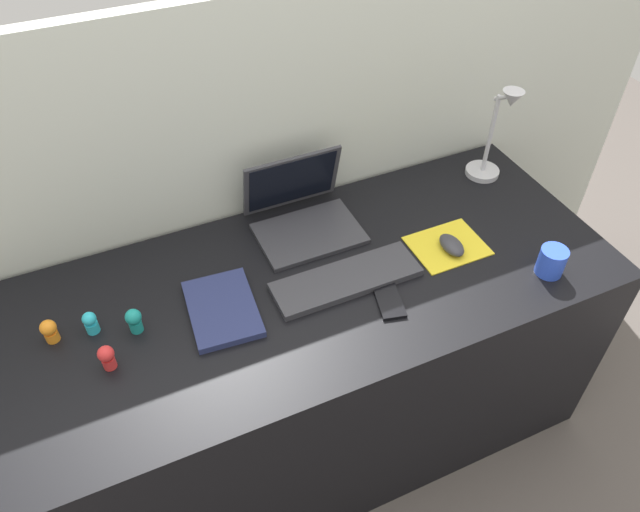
{
  "coord_description": "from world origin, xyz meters",
  "views": [
    {
      "loc": [
        -0.44,
        -1.04,
        1.93
      ],
      "look_at": [
        0.03,
        0.0,
        0.83
      ],
      "focal_mm": 33.81,
      "sensor_mm": 36.0,
      "label": 1
    }
  ],
  "objects_px": {
    "cell_phone": "(389,300)",
    "toy_figurine_red": "(107,357)",
    "keyboard": "(346,279)",
    "coffee_mug": "(552,261)",
    "mouse": "(452,245)",
    "toy_figurine_teal": "(134,320)",
    "notebook_pad": "(222,308)",
    "toy_figurine_orange": "(49,330)",
    "toy_figurine_cyan": "(91,322)",
    "desk_lamp": "(495,137)",
    "laptop": "(301,210)"
  },
  "relations": [
    {
      "from": "laptop",
      "to": "toy_figurine_red",
      "type": "height_order",
      "value": "laptop"
    },
    {
      "from": "laptop",
      "to": "coffee_mug",
      "type": "xyz_separation_m",
      "value": [
        0.54,
        -0.47,
        -0.01
      ]
    },
    {
      "from": "desk_lamp",
      "to": "notebook_pad",
      "type": "relative_size",
      "value": 1.38
    },
    {
      "from": "cell_phone",
      "to": "keyboard",
      "type": "bearing_deg",
      "value": 136.33
    },
    {
      "from": "notebook_pad",
      "to": "toy_figurine_teal",
      "type": "distance_m",
      "value": 0.22
    },
    {
      "from": "cell_phone",
      "to": "notebook_pad",
      "type": "relative_size",
      "value": 0.53
    },
    {
      "from": "desk_lamp",
      "to": "keyboard",
      "type": "bearing_deg",
      "value": -159.36
    },
    {
      "from": "toy_figurine_cyan",
      "to": "toy_figurine_orange",
      "type": "distance_m",
      "value": 0.1
    },
    {
      "from": "laptop",
      "to": "toy_figurine_cyan",
      "type": "relative_size",
      "value": 4.69
    },
    {
      "from": "cell_phone",
      "to": "mouse",
      "type": "bearing_deg",
      "value": 34.62
    },
    {
      "from": "mouse",
      "to": "toy_figurine_cyan",
      "type": "relative_size",
      "value": 1.5
    },
    {
      "from": "laptop",
      "to": "keyboard",
      "type": "relative_size",
      "value": 0.73
    },
    {
      "from": "laptop",
      "to": "toy_figurine_teal",
      "type": "xyz_separation_m",
      "value": [
        -0.54,
        -0.21,
        -0.01
      ]
    },
    {
      "from": "mouse",
      "to": "desk_lamp",
      "type": "bearing_deg",
      "value": 39.64
    },
    {
      "from": "mouse",
      "to": "notebook_pad",
      "type": "height_order",
      "value": "mouse"
    },
    {
      "from": "coffee_mug",
      "to": "toy_figurine_red",
      "type": "xyz_separation_m",
      "value": [
        -1.16,
        0.18,
        -0.0
      ]
    },
    {
      "from": "keyboard",
      "to": "coffee_mug",
      "type": "height_order",
      "value": "coffee_mug"
    },
    {
      "from": "notebook_pad",
      "to": "toy_figurine_orange",
      "type": "relative_size",
      "value": 3.64
    },
    {
      "from": "laptop",
      "to": "toy_figurine_orange",
      "type": "relative_size",
      "value": 4.56
    },
    {
      "from": "mouse",
      "to": "toy_figurine_teal",
      "type": "height_order",
      "value": "toy_figurine_teal"
    },
    {
      "from": "mouse",
      "to": "toy_figurine_cyan",
      "type": "distance_m",
      "value": 0.99
    },
    {
      "from": "cell_phone",
      "to": "toy_figurine_teal",
      "type": "relative_size",
      "value": 1.81
    },
    {
      "from": "desk_lamp",
      "to": "notebook_pad",
      "type": "height_order",
      "value": "desk_lamp"
    },
    {
      "from": "coffee_mug",
      "to": "toy_figurine_cyan",
      "type": "height_order",
      "value": "coffee_mug"
    },
    {
      "from": "cell_phone",
      "to": "toy_figurine_orange",
      "type": "xyz_separation_m",
      "value": [
        -0.82,
        0.23,
        0.03
      ]
    },
    {
      "from": "toy_figurine_teal",
      "to": "toy_figurine_orange",
      "type": "bearing_deg",
      "value": 164.35
    },
    {
      "from": "coffee_mug",
      "to": "toy_figurine_orange",
      "type": "distance_m",
      "value": 1.32
    },
    {
      "from": "keyboard",
      "to": "toy_figurine_red",
      "type": "relative_size",
      "value": 5.93
    },
    {
      "from": "mouse",
      "to": "toy_figurine_orange",
      "type": "xyz_separation_m",
      "value": [
        -1.08,
        0.13,
        0.01
      ]
    },
    {
      "from": "keyboard",
      "to": "toy_figurine_cyan",
      "type": "xyz_separation_m",
      "value": [
        -0.66,
        0.11,
        0.02
      ]
    },
    {
      "from": "keyboard",
      "to": "notebook_pad",
      "type": "bearing_deg",
      "value": 173.02
    },
    {
      "from": "cell_phone",
      "to": "toy_figurine_orange",
      "type": "distance_m",
      "value": 0.86
    },
    {
      "from": "keyboard",
      "to": "coffee_mug",
      "type": "distance_m",
      "value": 0.56
    },
    {
      "from": "coffee_mug",
      "to": "toy_figurine_teal",
      "type": "bearing_deg",
      "value": 166.35
    },
    {
      "from": "desk_lamp",
      "to": "toy_figurine_cyan",
      "type": "distance_m",
      "value": 1.3
    },
    {
      "from": "laptop",
      "to": "toy_figurine_orange",
      "type": "xyz_separation_m",
      "value": [
        -0.74,
        -0.15,
        -0.02
      ]
    },
    {
      "from": "keyboard",
      "to": "toy_figurine_cyan",
      "type": "relative_size",
      "value": 6.4
    },
    {
      "from": "toy_figurine_teal",
      "to": "desk_lamp",
      "type": "bearing_deg",
      "value": 8.17
    },
    {
      "from": "keyboard",
      "to": "notebook_pad",
      "type": "xyz_separation_m",
      "value": [
        -0.34,
        0.04,
        0.0
      ]
    },
    {
      "from": "cell_phone",
      "to": "toy_figurine_orange",
      "type": "bearing_deg",
      "value": 177.89
    },
    {
      "from": "cell_phone",
      "to": "toy_figurine_teal",
      "type": "distance_m",
      "value": 0.65
    },
    {
      "from": "coffee_mug",
      "to": "notebook_pad",
      "type": "bearing_deg",
      "value": 164.66
    },
    {
      "from": "coffee_mug",
      "to": "toy_figurine_orange",
      "type": "xyz_separation_m",
      "value": [
        -1.28,
        0.32,
        -0.01
      ]
    },
    {
      "from": "desk_lamp",
      "to": "toy_figurine_red",
      "type": "xyz_separation_m",
      "value": [
        -1.27,
        -0.26,
        -0.12
      ]
    },
    {
      "from": "toy_figurine_cyan",
      "to": "toy_figurine_red",
      "type": "xyz_separation_m",
      "value": [
        0.02,
        -0.13,
        0.0
      ]
    },
    {
      "from": "keyboard",
      "to": "desk_lamp",
      "type": "bearing_deg",
      "value": 20.64
    },
    {
      "from": "notebook_pad",
      "to": "toy_figurine_red",
      "type": "height_order",
      "value": "toy_figurine_red"
    },
    {
      "from": "mouse",
      "to": "coffee_mug",
      "type": "distance_m",
      "value": 0.27
    },
    {
      "from": "mouse",
      "to": "toy_figurine_teal",
      "type": "distance_m",
      "value": 0.89
    },
    {
      "from": "cell_phone",
      "to": "toy_figurine_red",
      "type": "bearing_deg",
      "value": -173.71
    }
  ]
}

